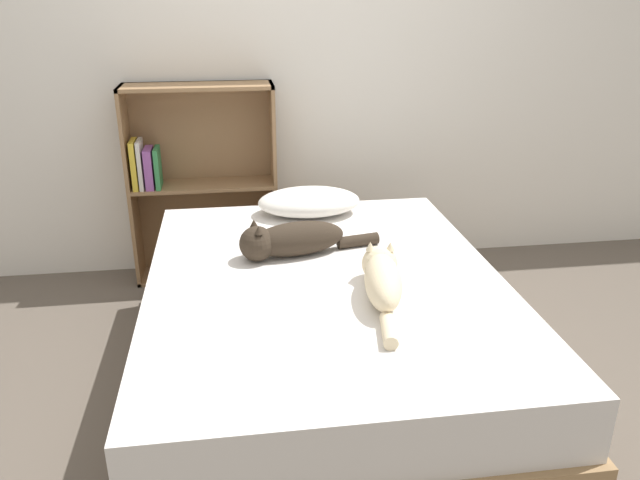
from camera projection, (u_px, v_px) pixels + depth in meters
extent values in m
plane|color=brown|center=(325.00, 386.00, 2.67)|extent=(8.00, 8.00, 0.00)
cube|color=white|center=(288.00, 52.00, 3.47)|extent=(8.00, 0.06, 2.50)
cube|color=#99754C|center=(325.00, 357.00, 2.62)|extent=(1.44, 1.87, 0.29)
cube|color=silver|center=(325.00, 302.00, 2.52)|extent=(1.39, 1.81, 0.23)
ellipsoid|color=white|center=(309.00, 202.00, 3.13)|extent=(0.51, 0.33, 0.13)
ellipsoid|color=beige|center=(383.00, 281.00, 2.27)|extent=(0.19, 0.40, 0.15)
sphere|color=beige|center=(380.00, 264.00, 2.42)|extent=(0.14, 0.14, 0.14)
cone|color=beige|center=(370.00, 246.00, 2.39)|extent=(0.04, 0.04, 0.03)
cone|color=beige|center=(390.00, 246.00, 2.39)|extent=(0.04, 0.04, 0.03)
cylinder|color=beige|center=(389.00, 330.00, 2.04)|extent=(0.08, 0.18, 0.05)
ellipsoid|color=#33281E|center=(297.00, 239.00, 2.65)|extent=(0.44, 0.23, 0.15)
sphere|color=#33281E|center=(257.00, 244.00, 2.60)|extent=(0.15, 0.15, 0.15)
cone|color=#33281E|center=(259.00, 230.00, 2.53)|extent=(0.04, 0.04, 0.03)
cone|color=#33281E|center=(254.00, 223.00, 2.60)|extent=(0.04, 0.04, 0.03)
cylinder|color=#33281E|center=(358.00, 241.00, 2.76)|extent=(0.19, 0.09, 0.05)
cube|color=#8E6B47|center=(131.00, 188.00, 3.46)|extent=(0.02, 0.26, 1.11)
cube|color=#8E6B47|center=(274.00, 182.00, 3.56)|extent=(0.02, 0.26, 1.11)
cube|color=#8E6B47|center=(210.00, 272.00, 3.72)|extent=(0.81, 0.26, 0.02)
cube|color=#8E6B47|center=(197.00, 86.00, 3.31)|extent=(0.81, 0.26, 0.02)
cube|color=#8E6B47|center=(204.00, 185.00, 3.51)|extent=(0.77, 0.26, 0.02)
cube|color=#8E6B47|center=(204.00, 179.00, 3.62)|extent=(0.81, 0.02, 1.11)
cube|color=gold|center=(135.00, 164.00, 3.37)|extent=(0.03, 0.16, 0.27)
cube|color=beige|center=(141.00, 164.00, 3.38)|extent=(0.02, 0.16, 0.27)
cube|color=#8C4C99|center=(150.00, 168.00, 3.39)|extent=(0.04, 0.16, 0.22)
cube|color=#337F47|center=(158.00, 168.00, 3.40)|extent=(0.03, 0.16, 0.22)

